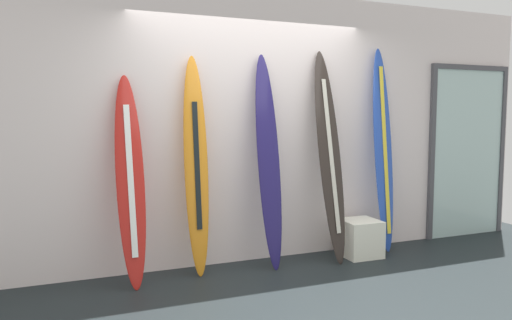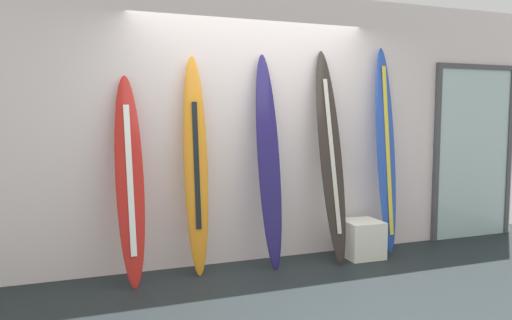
{
  "view_description": "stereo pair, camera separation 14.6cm",
  "coord_description": "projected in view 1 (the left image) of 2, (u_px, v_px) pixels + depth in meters",
  "views": [
    {
      "loc": [
        -1.85,
        -3.48,
        1.53
      ],
      "look_at": [
        -0.05,
        0.95,
        1.09
      ],
      "focal_mm": 34.03,
      "sensor_mm": 36.0,
      "label": 1
    },
    {
      "loc": [
        -1.71,
        -3.53,
        1.53
      ],
      "look_at": [
        -0.05,
        0.95,
        1.09
      ],
      "focal_mm": 34.03,
      "sensor_mm": 36.0,
      "label": 2
    }
  ],
  "objects": [
    {
      "name": "surfboard_crimson",
      "position": [
        130.0,
        180.0,
        4.34
      ],
      "size": [
        0.27,
        0.48,
        1.9
      ],
      "color": "red",
      "rests_on": "ground"
    },
    {
      "name": "surfboard_navy",
      "position": [
        269.0,
        161.0,
        4.85
      ],
      "size": [
        0.24,
        0.44,
        2.15
      ],
      "color": "navy",
      "rests_on": "ground"
    },
    {
      "name": "ground",
      "position": [
        304.0,
        302.0,
        4.04
      ],
      "size": [
        8.0,
        8.0,
        0.04
      ],
      "primitive_type": "cube",
      "color": "black"
    },
    {
      "name": "surfboard_cobalt",
      "position": [
        383.0,
        151.0,
        5.43
      ],
      "size": [
        0.25,
        0.34,
        2.28
      ],
      "color": "#274CB3",
      "rests_on": "ground"
    },
    {
      "name": "display_block_left",
      "position": [
        360.0,
        238.0,
        5.27
      ],
      "size": [
        0.4,
        0.4,
        0.4
      ],
      "color": "white",
      "rests_on": "ground"
    },
    {
      "name": "surfboard_sunset",
      "position": [
        196.0,
        167.0,
        4.62
      ],
      "size": [
        0.24,
        0.35,
        2.1
      ],
      "color": "orange",
      "rests_on": "ground"
    },
    {
      "name": "surfboard_charcoal",
      "position": [
        330.0,
        157.0,
        5.08
      ],
      "size": [
        0.27,
        0.53,
        2.22
      ],
      "color": "#2C2520",
      "rests_on": "ground"
    },
    {
      "name": "wall_back",
      "position": [
        248.0,
        127.0,
        5.11
      ],
      "size": [
        7.2,
        0.2,
        2.8
      ],
      "primitive_type": "cube",
      "color": "silver",
      "rests_on": "ground"
    },
    {
      "name": "glass_door",
      "position": [
        467.0,
        149.0,
        6.12
      ],
      "size": [
        1.21,
        0.06,
        2.15
      ],
      "color": "silver",
      "rests_on": "ground"
    }
  ]
}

